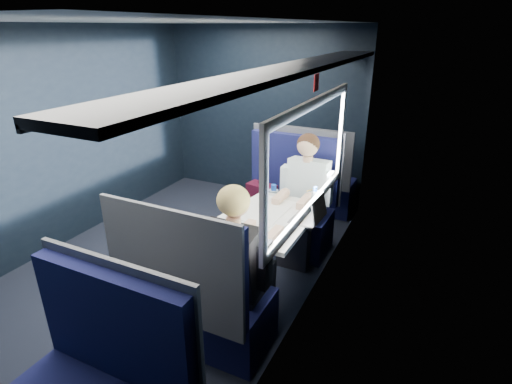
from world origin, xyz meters
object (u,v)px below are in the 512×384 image
at_px(man, 304,193).
at_px(cup, 315,204).
at_px(seat_row_front, 313,182).
at_px(laptop, 312,214).
at_px(table, 270,225).
at_px(bottle_small, 315,200).
at_px(woman, 238,260).
at_px(seat_bay_far, 198,300).
at_px(seat_bay_near, 286,208).

relative_size(man, cup, 14.21).
height_order(seat_row_front, laptop, seat_row_front).
xyz_separation_m(table, bottle_small, (0.30, 0.31, 0.17)).
relative_size(bottle_small, cup, 2.37).
bearing_deg(laptop, man, 114.87).
relative_size(table, woman, 0.76).
distance_m(bottle_small, cup, 0.06).
height_order(table, cup, cup).
xyz_separation_m(man, cup, (0.23, -0.36, 0.07)).
xyz_separation_m(seat_bay_far, seat_row_front, (0.00, 2.67, -0.00)).
bearing_deg(woman, seat_bay_near, 99.36).
bearing_deg(table, seat_bay_near, 102.47).
xyz_separation_m(seat_row_front, woman, (0.25, -2.50, 0.32)).
xyz_separation_m(man, bottle_small, (0.23, -0.39, 0.12)).
distance_m(seat_row_front, man, 1.17).
xyz_separation_m(table, cup, (0.30, 0.34, 0.12)).
xyz_separation_m(bottle_small, cup, (-0.00, 0.02, -0.05)).
bearing_deg(laptop, bottle_small, 102.87).
height_order(seat_bay_near, laptop, seat_bay_near).
bearing_deg(bottle_small, seat_bay_near, 131.27).
height_order(woman, cup, woman).
xyz_separation_m(woman, cup, (0.23, 1.04, 0.06)).
bearing_deg(man, seat_bay_near, 146.51).
height_order(seat_row_front, man, man).
height_order(seat_bay_near, woman, woman).
bearing_deg(table, bottle_small, 46.38).
bearing_deg(laptop, table, -164.58).
height_order(seat_bay_near, seat_bay_far, same).
bearing_deg(table, seat_bay_far, -101.78).
bearing_deg(bottle_small, seat_row_front, 107.92).
relative_size(seat_bay_near, man, 0.95).
relative_size(seat_row_front, laptop, 3.81).
xyz_separation_m(seat_row_front, laptop, (0.53, -1.70, 0.39)).
relative_size(seat_bay_far, laptop, 4.13).
xyz_separation_m(seat_bay_far, laptop, (0.53, 0.97, 0.39)).
bearing_deg(laptop, woman, -109.19).
xyz_separation_m(woman, bottle_small, (0.23, 1.02, 0.11)).
distance_m(table, man, 0.70).
xyz_separation_m(seat_bay_near, cup, (0.49, -0.54, 0.37)).
xyz_separation_m(seat_bay_near, seat_bay_far, (0.01, -1.75, -0.01)).
bearing_deg(table, man, 84.48).
xyz_separation_m(table, seat_bay_far, (-0.18, -0.87, -0.25)).
distance_m(man, bottle_small, 0.47).
bearing_deg(woman, seat_bay_far, -146.18).
distance_m(seat_bay_far, cup, 1.35).
relative_size(laptop, cup, 3.28).
xyz_separation_m(seat_bay_far, man, (0.25, 1.57, 0.30)).
xyz_separation_m(man, laptop, (0.28, -0.60, 0.08)).
xyz_separation_m(woman, laptop, (0.28, 0.80, 0.07)).
distance_m(table, laptop, 0.39).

